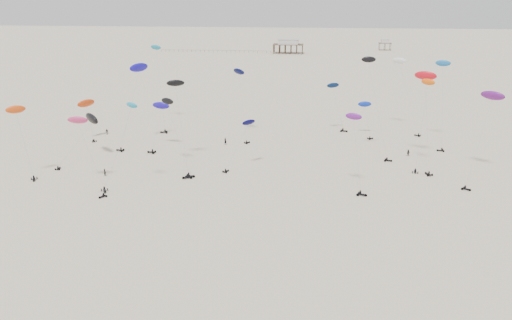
# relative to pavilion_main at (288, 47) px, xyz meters

# --- Properties ---
(ground_plane) EXTENTS (900.00, 900.00, 0.00)m
(ground_plane) POSITION_rel_pavilion_main_xyz_m (10.00, -150.00, -4.22)
(ground_plane) COLOR beige
(pavilion_main) EXTENTS (21.00, 13.00, 9.80)m
(pavilion_main) POSITION_rel_pavilion_main_xyz_m (0.00, 0.00, 0.00)
(pavilion_main) COLOR brown
(pavilion_main) RESTS_ON ground
(pavilion_small) EXTENTS (9.00, 7.00, 8.00)m
(pavilion_small) POSITION_rel_pavilion_main_xyz_m (70.00, 30.00, -0.74)
(pavilion_small) COLOR brown
(pavilion_small) RESTS_ON ground
(pier_fence) EXTENTS (80.20, 0.20, 1.50)m
(pier_fence) POSITION_rel_pavilion_main_xyz_m (-52.00, -0.00, -3.45)
(pier_fence) COLOR black
(pier_fence) RESTS_ON ground
(rig_0) EXTENTS (6.32, 5.22, 16.28)m
(rig_0) POSITION_rel_pavilion_main_xyz_m (-41.54, -259.57, 6.65)
(rig_0) COLOR black
(rig_0) RESTS_ON ground
(rig_1) EXTENTS (7.32, 8.36, 12.06)m
(rig_1) POSITION_rel_pavilion_main_xyz_m (4.93, -246.76, 3.58)
(rig_1) COLOR black
(rig_1) RESTS_ON ground
(rig_2) EXTENTS (9.32, 17.35, 27.04)m
(rig_2) POSITION_rel_pavilion_main_xyz_m (-26.37, -209.71, 10.77)
(rig_2) COLOR black
(rig_2) RESTS_ON ground
(rig_3) EXTENTS (7.06, 10.48, 18.66)m
(rig_3) POSITION_rel_pavilion_main_xyz_m (-17.42, -263.44, 6.87)
(rig_3) COLOR black
(rig_3) RESTS_ON ground
(rig_4) EXTENTS (10.03, 7.39, 15.44)m
(rig_4) POSITION_rel_pavilion_main_xyz_m (-25.88, -262.11, 5.90)
(rig_4) COLOR black
(rig_4) RESTS_ON ground
(rig_5) EXTENTS (4.66, 7.38, 10.22)m
(rig_5) POSITION_rel_pavilion_main_xyz_m (35.78, -214.01, 2.78)
(rig_5) COLOR black
(rig_5) RESTS_ON ground
(rig_6) EXTENTS (10.84, 16.65, 21.64)m
(rig_6) POSITION_rel_pavilion_main_xyz_m (59.22, -244.24, 11.07)
(rig_6) COLOR black
(rig_6) RESTS_ON ground
(rig_7) EXTENTS (7.17, 3.86, 14.64)m
(rig_7) POSITION_rel_pavilion_main_xyz_m (27.54, -210.31, 4.74)
(rig_7) COLOR black
(rig_7) RESTS_ON ground
(rig_8) EXTENTS (6.10, 7.18, 11.51)m
(rig_8) POSITION_rel_pavilion_main_xyz_m (-41.75, -227.56, 4.97)
(rig_8) COLOR black
(rig_8) RESTS_ON ground
(rig_9) EXTENTS (4.18, 13.38, 23.13)m
(rig_9) POSITION_rel_pavilion_main_xyz_m (54.80, -219.49, 11.31)
(rig_9) COLOR black
(rig_9) RESTS_ON ground
(rig_10) EXTENTS (5.21, 9.13, 12.63)m
(rig_10) POSITION_rel_pavilion_main_xyz_m (-19.21, -233.48, 4.39)
(rig_10) COLOR black
(rig_10) RESTS_ON ground
(rig_11) EXTENTS (9.74, 10.48, 17.64)m
(rig_11) POSITION_rel_pavilion_main_xyz_m (-9.67, -250.19, 4.76)
(rig_11) COLOR black
(rig_11) RESTS_ON ground
(rig_12) EXTENTS (9.02, 15.60, 22.33)m
(rig_12) POSITION_rel_pavilion_main_xyz_m (-9.81, -246.97, 8.98)
(rig_12) COLOR black
(rig_12) RESTS_ON ground
(rig_13) EXTENTS (6.40, 14.40, 22.50)m
(rig_13) POSITION_rel_pavilion_main_xyz_m (-26.27, -228.92, 13.42)
(rig_13) COLOR black
(rig_13) RESTS_ON ground
(rig_15) EXTENTS (5.65, 16.67, 23.17)m
(rig_15) POSITION_rel_pavilion_main_xyz_m (47.23, -235.94, 12.84)
(rig_15) COLOR black
(rig_15) RESTS_ON ground
(rig_16) EXTENTS (7.30, 14.14, 20.35)m
(rig_16) POSITION_rel_pavilion_main_xyz_m (-0.11, -217.67, 11.38)
(rig_16) COLOR black
(rig_16) RESTS_ON ground
(rig_17) EXTENTS (8.86, 13.69, 22.39)m
(rig_17) POSITION_rel_pavilion_main_xyz_m (46.60, -204.63, 12.23)
(rig_17) COLOR black
(rig_17) RESTS_ON ground
(rig_18) EXTENTS (8.41, 8.84, 24.72)m
(rig_18) POSITION_rel_pavilion_main_xyz_m (35.99, -233.37, 10.85)
(rig_18) COLOR black
(rig_18) RESTS_ON ground
(rig_19) EXTENTS (4.17, 7.15, 20.94)m
(rig_19) POSITION_rel_pavilion_main_xyz_m (45.68, -242.97, 7.57)
(rig_19) COLOR black
(rig_19) RESTS_ON ground
(rig_20) EXTENTS (7.36, 16.31, 14.88)m
(rig_20) POSITION_rel_pavilion_main_xyz_m (-34.11, -242.19, 4.63)
(rig_20) COLOR black
(rig_20) RESTS_ON ground
(rig_21) EXTENTS (5.24, 6.82, 16.19)m
(rig_21) POSITION_rel_pavilion_main_xyz_m (30.20, -258.62, 4.69)
(rig_21) COLOR black
(rig_21) RESTS_ON ground
(spectator_0) EXTENTS (0.84, 0.72, 1.94)m
(spectator_0) POSITION_rel_pavilion_main_xyz_m (-24.96, -256.36, -4.22)
(spectator_0) COLOR black
(spectator_0) RESTS_ON ground
(spectator_1) EXTENTS (1.10, 1.04, 1.97)m
(spectator_1) POSITION_rel_pavilion_main_xyz_m (45.12, -233.01, -4.22)
(spectator_1) COLOR black
(spectator_1) RESTS_ON ground
(spectator_2) EXTENTS (1.20, 0.74, 1.91)m
(spectator_2) POSITION_rel_pavilion_main_xyz_m (-38.87, -222.48, -4.22)
(spectator_2) COLOR black
(spectator_2) RESTS_ON ground
(spectator_3) EXTENTS (0.95, 0.79, 2.24)m
(spectator_3) POSITION_rel_pavilion_main_xyz_m (-2.56, -228.70, -4.22)
(spectator_3) COLOR black
(spectator_3) RESTS_ON ground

